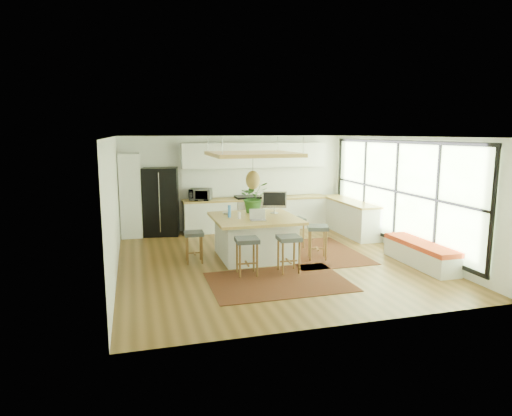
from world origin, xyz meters
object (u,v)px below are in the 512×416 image
object	(u,v)px
fridge	(161,202)
stool_near_left	(247,258)
laptop	(258,215)
microwave	(201,193)
monitor	(274,202)
stool_right_back	(294,233)
stool_left_side	(194,246)
island_plant	(254,201)
stool_right_front	(317,243)
stool_near_right	(289,255)
island	(255,237)

from	to	relation	value
fridge	stool_near_left	size ratio (longest dim) A/B	2.46
laptop	microwave	distance (m)	3.34
monitor	microwave	xyz separation A→B (m)	(-1.34, 2.55, -0.06)
fridge	laptop	world-z (taller)	fridge
fridge	stool_right_back	distance (m)	3.85
stool_near_left	stool_left_side	world-z (taller)	stool_near_left
stool_near_left	island_plant	xyz separation A→B (m)	(0.61, 1.71, 0.86)
fridge	stool_left_side	xyz separation A→B (m)	(0.50, -2.91, -0.57)
stool_right_front	microwave	distance (m)	4.02
stool_right_back	microwave	xyz separation A→B (m)	(-1.95, 2.25, 0.77)
stool_near_left	stool_right_back	bearing A→B (deg)	47.09
fridge	island_plant	distance (m)	3.10
stool_near_left	stool_right_back	xyz separation A→B (m)	(1.66, 1.78, 0.00)
microwave	stool_right_back	bearing A→B (deg)	-27.92
laptop	stool_near_right	bearing A→B (deg)	-55.34
island	stool_near_right	size ratio (longest dim) A/B	2.47
stool_near_right	stool_right_back	world-z (taller)	stool_near_right
island	microwave	size ratio (longest dim) A/B	3.12
stool_near_right	island_plant	size ratio (longest dim) A/B	1.02
stool_right_back	island_plant	bearing A→B (deg)	-176.34
island	laptop	size ratio (longest dim) A/B	5.13
monitor	microwave	distance (m)	2.88
stool_right_front	microwave	xyz separation A→B (m)	(-2.09, 3.34, 0.77)
laptop	monitor	size ratio (longest dim) A/B	0.63
stool_left_side	island_plant	xyz separation A→B (m)	(1.50, 0.56, 0.86)
stool_near_right	island_plant	world-z (taller)	island_plant
fridge	stool_right_front	size ratio (longest dim) A/B	2.45
stool_near_left	stool_near_right	world-z (taller)	stool_near_left
stool_left_side	stool_near_left	bearing A→B (deg)	-52.59
island	stool_right_back	bearing A→B (deg)	26.52
stool_near_right	stool_left_side	xyz separation A→B (m)	(-1.74, 1.21, 0.00)
monitor	microwave	size ratio (longest dim) A/B	0.96
stool_near_left	laptop	bearing A→B (deg)	60.25
stool_right_front	stool_left_side	xyz separation A→B (m)	(-2.68, 0.47, 0.00)
fridge	island	bearing A→B (deg)	-47.30
stool_right_front	island_plant	size ratio (longest dim) A/B	1.03
stool_right_back	island_plant	size ratio (longest dim) A/B	1.01
stool_near_right	laptop	world-z (taller)	laptop
island	stool_right_front	bearing A→B (deg)	-21.23
stool_right_front	stool_right_back	size ratio (longest dim) A/B	1.02
laptop	stool_near_left	bearing A→B (deg)	-111.04
stool_near_right	monitor	bearing A→B (deg)	82.98
fridge	monitor	distance (m)	3.56
microwave	stool_right_front	bearing A→B (deg)	-36.78
fridge	island	size ratio (longest dim) A/B	1.00
fridge	stool_left_side	bearing A→B (deg)	-70.75
island_plant	fridge	bearing A→B (deg)	130.34
stool_left_side	monitor	size ratio (longest dim) A/B	1.19
fridge	stool_right_back	world-z (taller)	fridge
fridge	stool_right_back	bearing A→B (deg)	-27.40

